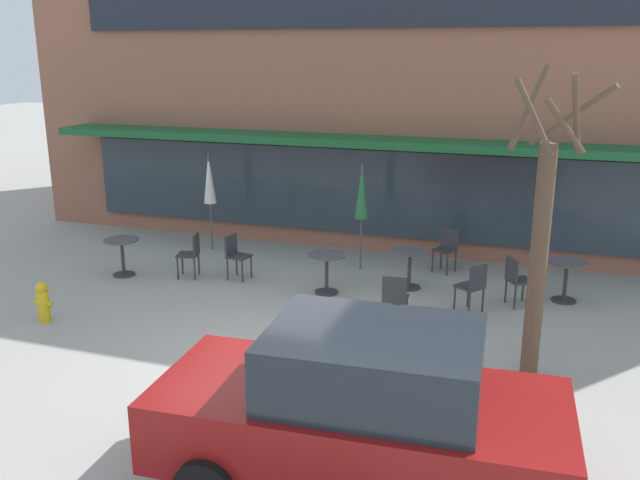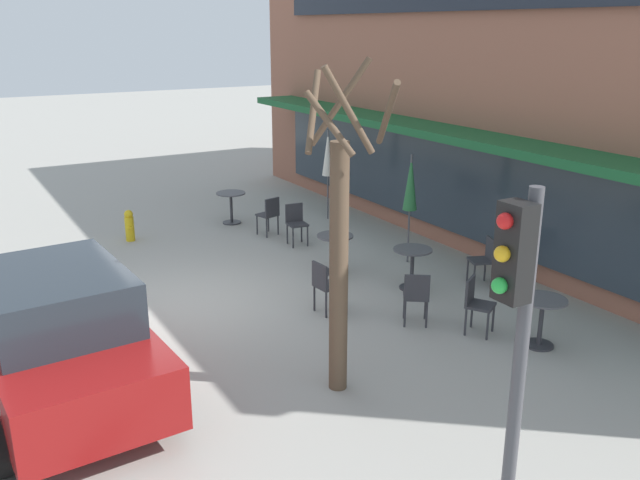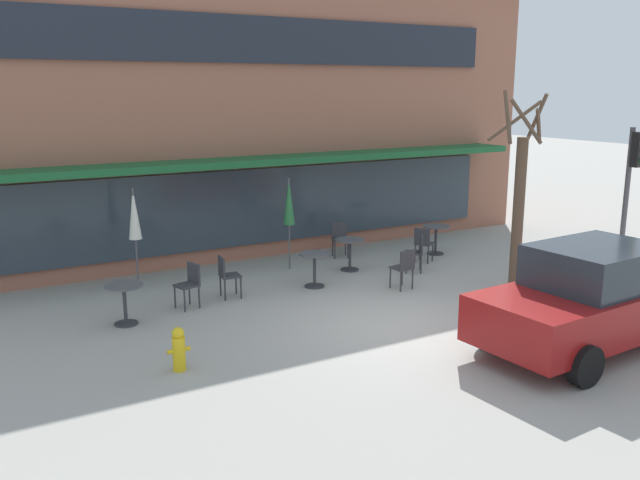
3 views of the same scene
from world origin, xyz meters
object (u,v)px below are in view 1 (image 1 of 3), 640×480
cafe_chair_1 (236,253)px  parked_sedan (362,410)px  cafe_chair_5 (473,285)px  fire_hydrant (43,302)px  cafe_table_near_wall (410,262)px  patio_umbrella_cream_folded (362,193)px  cafe_chair_3 (516,278)px  cafe_table_streetside (327,267)px  cafe_table_mid_patio (122,251)px  patio_umbrella_green_folded (209,180)px  cafe_chair_2 (395,296)px  street_tree (541,241)px  cafe_table_by_tree (566,274)px  cafe_chair_4 (191,252)px  cafe_chair_0 (447,247)px

cafe_chair_1 → parked_sedan: (4.15, -5.64, 0.35)m
cafe_chair_5 → fire_hydrant: size_ratio=1.26×
cafe_chair_1 → parked_sedan: bearing=-53.6°
cafe_table_near_wall → patio_umbrella_cream_folded: bearing=145.4°
cafe_chair_3 → fire_hydrant: size_ratio=1.26×
cafe_table_streetside → fire_hydrant: size_ratio=1.08×
cafe_table_mid_patio → patio_umbrella_green_folded: patio_umbrella_green_folded is taller
cafe_table_streetside → cafe_chair_3: cafe_chair_3 is taller
cafe_chair_2 → street_tree: size_ratio=0.21×
cafe_table_near_wall → cafe_table_streetside: 1.61m
cafe_chair_3 → fire_hydrant: bearing=-155.9°
patio_umbrella_green_folded → cafe_chair_2: patio_umbrella_green_folded is taller
fire_hydrant → patio_umbrella_cream_folded: bearing=46.2°
cafe_table_near_wall → cafe_chair_1: (-3.39, -0.55, 0.01)m
patio_umbrella_cream_folded → street_tree: bearing=-47.4°
patio_umbrella_green_folded → cafe_chair_1: bearing=-49.6°
cafe_table_mid_patio → cafe_chair_1: 2.32m
fire_hydrant → cafe_chair_3: bearing=24.1°
cafe_table_streetside → cafe_chair_1: 1.99m
cafe_table_by_tree → cafe_chair_2: size_ratio=0.85×
cafe_chair_1 → cafe_table_streetside: bearing=-6.2°
cafe_chair_1 → cafe_chair_4: (-0.87, -0.21, 0.00)m
cafe_chair_4 → fire_hydrant: 3.11m
cafe_chair_0 → cafe_table_near_wall: bearing=-111.7°
patio_umbrella_cream_folded → cafe_chair_2: bearing=-63.9°
cafe_table_mid_patio → cafe_chair_5: cafe_chair_5 is taller
cafe_table_mid_patio → cafe_chair_1: size_ratio=0.85×
cafe_table_by_tree → cafe_chair_0: (-2.31, 1.06, 0.01)m
cafe_table_near_wall → street_tree: (2.34, -3.01, 1.44)m
cafe_table_by_tree → fire_hydrant: 9.13m
patio_umbrella_cream_folded → cafe_table_mid_patio: bearing=-156.4°
cafe_chair_1 → patio_umbrella_green_folded: bearing=130.4°
cafe_table_streetside → patio_umbrella_cream_folded: 1.96m
cafe_table_near_wall → fire_hydrant: 6.56m
cafe_chair_1 → fire_hydrant: size_ratio=1.26×
patio_umbrella_green_folded → cafe_chair_0: patio_umbrella_green_folded is taller
cafe_table_mid_patio → cafe_chair_4: cafe_chair_4 is taller
cafe_chair_0 → cafe_chair_5: (0.79, -2.19, 0.00)m
cafe_chair_0 → cafe_table_mid_patio: bearing=-158.8°
fire_hydrant → cafe_chair_4: bearing=67.2°
cafe_chair_4 → cafe_chair_5: 5.56m
cafe_chair_0 → parked_sedan: size_ratio=0.21×
cafe_chair_2 → parked_sedan: bearing=-81.8°
cafe_chair_3 → street_tree: bearing=-82.5°
cafe_chair_2 → cafe_chair_4: size_ratio=1.00×
cafe_chair_1 → fire_hydrant: 3.72m
cafe_table_near_wall → cafe_chair_2: 1.93m
cafe_chair_1 → street_tree: size_ratio=0.21×
cafe_table_near_wall → patio_umbrella_green_folded: patio_umbrella_green_folded is taller
cafe_table_mid_patio → cafe_table_by_tree: bearing=9.0°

